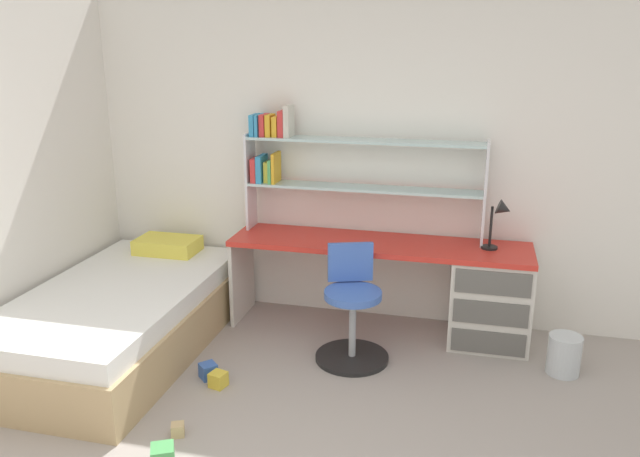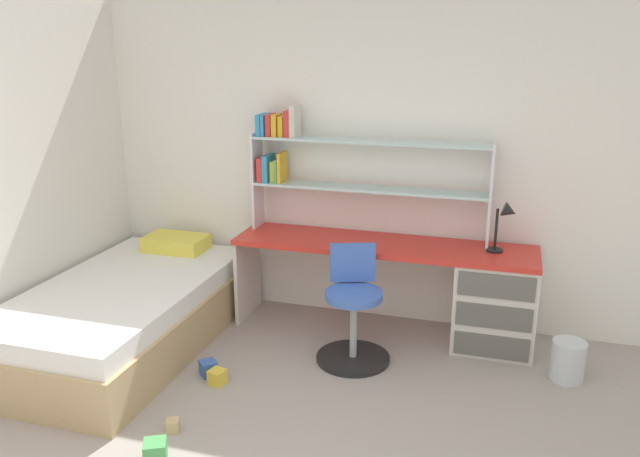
{
  "view_description": "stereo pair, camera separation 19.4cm",
  "coord_description": "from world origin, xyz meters",
  "px_view_note": "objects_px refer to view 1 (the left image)",
  "views": [
    {
      "loc": [
        0.75,
        -2.13,
        2.18
      ],
      "look_at": [
        -0.19,
        1.66,
        1.01
      ],
      "focal_mm": 35.46,
      "sensor_mm": 36.0,
      "label": 1
    },
    {
      "loc": [
        0.94,
        -2.08,
        2.18
      ],
      "look_at": [
        -0.19,
        1.66,
        1.01
      ],
      "focal_mm": 35.46,
      "sensor_mm": 36.0,
      "label": 2
    }
  ],
  "objects_px": {
    "toy_block_blue_3": "(208,371)",
    "bed_platform": "(120,318)",
    "desk_lamp": "(501,217)",
    "waste_bin": "(564,355)",
    "bookshelf_hutch": "(327,161)",
    "toy_block_yellow_2": "(218,380)",
    "toy_block_green_0": "(163,456)",
    "toy_block_natural_1": "(178,430)",
    "swivel_chair": "(353,316)",
    "desk": "(459,288)"
  },
  "relations": [
    {
      "from": "swivel_chair",
      "to": "toy_block_green_0",
      "type": "distance_m",
      "value": 1.63
    },
    {
      "from": "swivel_chair",
      "to": "waste_bin",
      "type": "height_order",
      "value": "swivel_chair"
    },
    {
      "from": "toy_block_green_0",
      "to": "desk",
      "type": "bearing_deg",
      "value": 52.95
    },
    {
      "from": "swivel_chair",
      "to": "bed_platform",
      "type": "bearing_deg",
      "value": -170.77
    },
    {
      "from": "toy_block_green_0",
      "to": "toy_block_yellow_2",
      "type": "relative_size",
      "value": 1.21
    },
    {
      "from": "bookshelf_hutch",
      "to": "toy_block_blue_3",
      "type": "height_order",
      "value": "bookshelf_hutch"
    },
    {
      "from": "toy_block_blue_3",
      "to": "bed_platform",
      "type": "bearing_deg",
      "value": 162.66
    },
    {
      "from": "bookshelf_hutch",
      "to": "desk_lamp",
      "type": "distance_m",
      "value": 1.35
    },
    {
      "from": "bookshelf_hutch",
      "to": "bed_platform",
      "type": "bearing_deg",
      "value": -145.3
    },
    {
      "from": "bed_platform",
      "to": "toy_block_natural_1",
      "type": "distance_m",
      "value": 1.26
    },
    {
      "from": "desk_lamp",
      "to": "waste_bin",
      "type": "distance_m",
      "value": 1.03
    },
    {
      "from": "desk_lamp",
      "to": "waste_bin",
      "type": "height_order",
      "value": "desk_lamp"
    },
    {
      "from": "desk",
      "to": "toy_block_blue_3",
      "type": "bearing_deg",
      "value": -147.58
    },
    {
      "from": "swivel_chair",
      "to": "toy_block_natural_1",
      "type": "distance_m",
      "value": 1.43
    },
    {
      "from": "toy_block_green_0",
      "to": "toy_block_yellow_2",
      "type": "xyz_separation_m",
      "value": [
        -0.03,
        0.83,
        -0.01
      ]
    },
    {
      "from": "swivel_chair",
      "to": "toy_block_natural_1",
      "type": "xyz_separation_m",
      "value": [
        -0.79,
        -1.16,
        -0.29
      ]
    },
    {
      "from": "toy_block_green_0",
      "to": "toy_block_blue_3",
      "type": "bearing_deg",
      "value": 98.64
    },
    {
      "from": "bookshelf_hutch",
      "to": "bed_platform",
      "type": "distance_m",
      "value": 1.92
    },
    {
      "from": "desk",
      "to": "toy_block_blue_3",
      "type": "relative_size",
      "value": 21.91
    },
    {
      "from": "desk_lamp",
      "to": "bed_platform",
      "type": "relative_size",
      "value": 0.18
    },
    {
      "from": "desk_lamp",
      "to": "toy_block_blue_3",
      "type": "relative_size",
      "value": 3.73
    },
    {
      "from": "desk",
      "to": "toy_block_green_0",
      "type": "xyz_separation_m",
      "value": [
        -1.45,
        -1.92,
        -0.35
      ]
    },
    {
      "from": "waste_bin",
      "to": "toy_block_blue_3",
      "type": "relative_size",
      "value": 2.67
    },
    {
      "from": "desk",
      "to": "toy_block_yellow_2",
      "type": "xyz_separation_m",
      "value": [
        -1.48,
        -1.09,
        -0.36
      ]
    },
    {
      "from": "desk",
      "to": "toy_block_green_0",
      "type": "bearing_deg",
      "value": -127.05
    },
    {
      "from": "waste_bin",
      "to": "toy_block_blue_3",
      "type": "xyz_separation_m",
      "value": [
        -2.31,
        -0.64,
        -0.09
      ]
    },
    {
      "from": "bed_platform",
      "to": "toy_block_yellow_2",
      "type": "bearing_deg",
      "value": -20.37
    },
    {
      "from": "bookshelf_hutch",
      "to": "toy_block_yellow_2",
      "type": "xyz_separation_m",
      "value": [
        -0.43,
        -1.25,
        -1.24
      ]
    },
    {
      "from": "swivel_chair",
      "to": "desk",
      "type": "bearing_deg",
      "value": 34.89
    },
    {
      "from": "toy_block_natural_1",
      "to": "toy_block_blue_3",
      "type": "relative_size",
      "value": 0.72
    },
    {
      "from": "bed_platform",
      "to": "toy_block_natural_1",
      "type": "xyz_separation_m",
      "value": [
        0.87,
        -0.89,
        -0.21
      ]
    },
    {
      "from": "desk_lamp",
      "to": "desk",
      "type": "bearing_deg",
      "value": -178.51
    },
    {
      "from": "waste_bin",
      "to": "toy_block_yellow_2",
      "type": "height_order",
      "value": "waste_bin"
    },
    {
      "from": "waste_bin",
      "to": "toy_block_natural_1",
      "type": "xyz_separation_m",
      "value": [
        -2.22,
        -1.28,
        -0.1
      ]
    },
    {
      "from": "bookshelf_hutch",
      "to": "toy_block_natural_1",
      "type": "bearing_deg",
      "value": -104.03
    },
    {
      "from": "swivel_chair",
      "to": "toy_block_blue_3",
      "type": "bearing_deg",
      "value": -149.67
    },
    {
      "from": "bed_platform",
      "to": "waste_bin",
      "type": "height_order",
      "value": "bed_platform"
    },
    {
      "from": "bed_platform",
      "to": "toy_block_green_0",
      "type": "distance_m",
      "value": 1.49
    },
    {
      "from": "toy_block_green_0",
      "to": "waste_bin",
      "type": "bearing_deg",
      "value": 35.51
    },
    {
      "from": "bookshelf_hutch",
      "to": "desk",
      "type": "bearing_deg",
      "value": -8.34
    },
    {
      "from": "bed_platform",
      "to": "waste_bin",
      "type": "xyz_separation_m",
      "value": [
        3.1,
        0.4,
        -0.11
      ]
    },
    {
      "from": "desk",
      "to": "toy_block_natural_1",
      "type": "bearing_deg",
      "value": -132.22
    },
    {
      "from": "bookshelf_hutch",
      "to": "waste_bin",
      "type": "xyz_separation_m",
      "value": [
        1.77,
        -0.52,
        -1.15
      ]
    },
    {
      "from": "toy_block_yellow_2",
      "to": "bookshelf_hutch",
      "type": "bearing_deg",
      "value": 70.83
    },
    {
      "from": "bookshelf_hutch",
      "to": "swivel_chair",
      "type": "bearing_deg",
      "value": -62.36
    },
    {
      "from": "toy_block_yellow_2",
      "to": "swivel_chair",
      "type": "bearing_deg",
      "value": 37.88
    },
    {
      "from": "toy_block_natural_1",
      "to": "toy_block_yellow_2",
      "type": "height_order",
      "value": "toy_block_yellow_2"
    },
    {
      "from": "bed_platform",
      "to": "waste_bin",
      "type": "distance_m",
      "value": 3.12
    },
    {
      "from": "desk",
      "to": "desk_lamp",
      "type": "bearing_deg",
      "value": 1.49
    },
    {
      "from": "bed_platform",
      "to": "waste_bin",
      "type": "relative_size",
      "value": 7.66
    }
  ]
}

